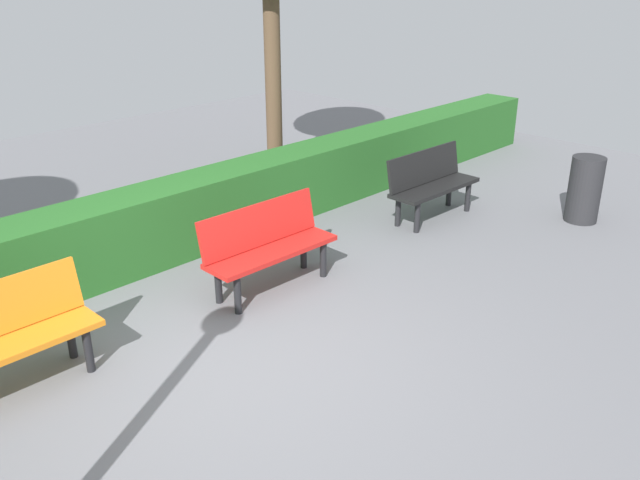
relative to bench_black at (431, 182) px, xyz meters
The scene contains 6 objects.
ground_plane 4.01m from the bench_black, 12.65° to the left, with size 17.61×17.61×0.00m, color slate.
bench_black is the anchor object (origin of this frame).
bench_red 2.78m from the bench_black, ahead, with size 1.44×0.49×0.86m.
bench_orange 5.36m from the bench_black, ahead, with size 1.39×0.46×0.86m.
hedge_row 3.06m from the bench_black, 26.83° to the right, with size 13.61×0.62×0.82m, color #266023.
trash_bin 1.93m from the bench_black, 130.15° to the left, with size 0.41×0.41×0.84m, color #262628.
Camera 1 is at (2.93, 3.80, 3.13)m, focal length 37.68 mm.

